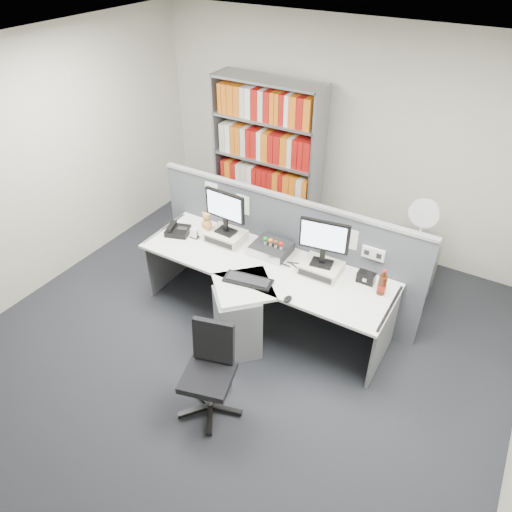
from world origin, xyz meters
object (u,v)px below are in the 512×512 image
Objects in this scene: monitor_left at (225,209)px; filing_cabinet at (411,269)px; desk at (253,297)px; desk_phone at (177,230)px; speaker at (366,277)px; cola_bottle at (382,285)px; shelving_unit at (267,161)px; desk_fan at (424,216)px; desktop_pc at (271,249)px; monitor_right at (324,239)px; keyboard at (248,280)px; mouse at (288,299)px; office_chair at (210,368)px; desk_calendar at (194,234)px.

monitor_left is 2.17m from filing_cabinet.
monitor_left is at bearing 145.75° from desk.
desk_phone is 2.07m from speaker.
shelving_unit is (-2.04, 1.48, 0.16)m from cola_bottle.
desk_fan is (2.29, 1.18, 0.27)m from desk_phone.
desk_fan is at bearing 38.23° from desktop_pc.
monitor_right is 1.43m from filing_cabinet.
keyboard is 0.92× the size of desk_fan.
mouse is 0.05× the size of shelving_unit.
monitor_right is 0.56× the size of office_chair.
monitor_left is 0.68× the size of filing_cabinet.
shelving_unit is 2.86× the size of filing_cabinet.
shelving_unit is at bearing 102.95° from monitor_left.
shelving_unit is at bearing 121.15° from desktop_pc.
cola_bottle reaches higher than office_chair.
monitor_left reaches higher than cola_bottle.
cola_bottle is 1.70m from office_chair.
cola_bottle is 0.31× the size of office_chair.
cola_bottle is at bearing -35.89° from shelving_unit.
filing_cabinet is 1.32× the size of desk_fan.
mouse is at bearing -55.87° from shelving_unit.
monitor_right is 1.22m from desk_fan.
keyboard is at bearing -86.64° from desk.
monitor_left is 1.10m from monitor_right.
speaker is at bearing -104.14° from filing_cabinet.
desk is 5.44× the size of monitor_right.
desktop_pc is 0.76m from mouse.
monitor_left is at bearing -177.15° from speaker.
shelving_unit is at bearing 115.96° from desk.
monitor_right reaches higher than mouse.
desk_calendar is 0.67× the size of speaker.
desk_fan is at bearing 75.85° from speaker.
monitor_left reaches higher than desk.
speaker is 2.33m from shelving_unit.
cola_bottle is at bearing -93.39° from desk_fan.
keyboard is 2.94× the size of speaker.
desk_calendar is at bearing -176.47° from cola_bottle.
desk_fan is at bearing 56.84° from monitor_right.
filing_cabinet is at bearing 86.62° from cola_bottle.
monitor_left reaches higher than mouse.
desk_calendar and speaker have the same top height.
desk_calendar is at bearing -89.32° from shelving_unit.
shelving_unit reaches higher than mouse.
shelving_unit is 2.15m from desk_fan.
mouse is 0.35× the size of desk_phone.
keyboard is 1.96m from filing_cabinet.
desk_calendar is 0.42× the size of cola_bottle.
shelving_unit is (-1.44, 1.47, -0.13)m from monitor_right.
cola_bottle is at bearing -2.44° from desktop_pc.
desk is 3.71× the size of filing_cabinet.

